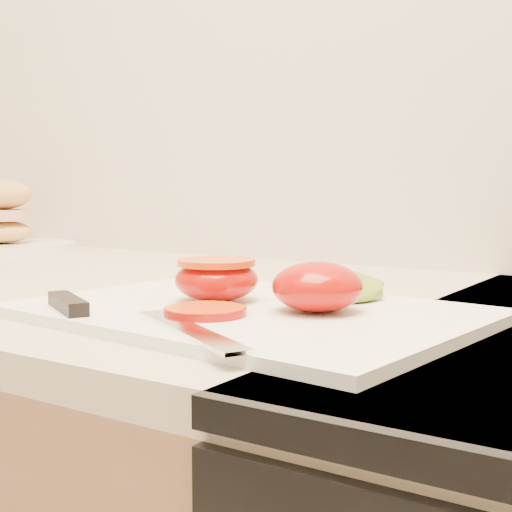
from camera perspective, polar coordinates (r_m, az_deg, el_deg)
The scene contains 7 objects.
cutting_board at distance 0.64m, azimuth -0.49°, elevation -4.54°, with size 0.39×0.28×0.01m, color white.
tomato_half_dome at distance 0.61m, azimuth 4.93°, elevation -2.46°, with size 0.08×0.08×0.04m, color #B20E00.
tomato_half_cut at distance 0.67m, azimuth -3.17°, elevation -1.77°, with size 0.08×0.08×0.04m.
tomato_slice_0 at distance 0.60m, azimuth -4.07°, elevation -4.41°, with size 0.07×0.07×0.01m, color #E9571B.
lettuce_leaf_0 at distance 0.69m, azimuth 6.26°, elevation -2.48°, with size 0.10×0.08×0.02m, color olive.
knife at distance 0.60m, azimuth -11.53°, elevation -4.48°, with size 0.27×0.10×0.01m.
sandwich_plate at distance 1.40m, azimuth -19.75°, elevation 2.44°, with size 0.27×0.27×0.13m.
Camera 1 is at (0.42, 1.03, 1.05)m, focal length 50.00 mm.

